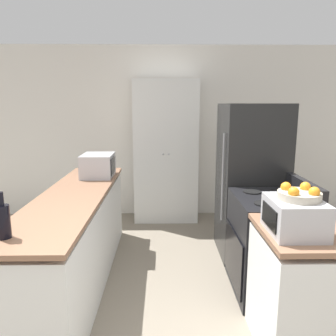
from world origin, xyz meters
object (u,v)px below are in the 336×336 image
(wine_bottle, at_px, (3,221))
(refrigerator, at_px, (250,181))
(toaster_oven, at_px, (294,216))
(microwave, at_px, (98,165))
(fruit_bowl, at_px, (299,194))
(stove, at_px, (269,244))
(pantry_cabinet, at_px, (166,152))

(wine_bottle, bearing_deg, refrigerator, 39.78)
(refrigerator, height_order, toaster_oven, refrigerator)
(wine_bottle, distance_m, toaster_oven, 1.86)
(toaster_oven, bearing_deg, microwave, 132.72)
(microwave, height_order, fruit_bowl, fruit_bowl)
(stove, distance_m, refrigerator, 0.91)
(pantry_cabinet, height_order, toaster_oven, pantry_cabinet)
(microwave, xyz_separation_m, toaster_oven, (1.61, -1.74, -0.02))
(stove, relative_size, refrigerator, 0.61)
(pantry_cabinet, relative_size, refrigerator, 1.19)
(toaster_oven, distance_m, fruit_bowl, 0.15)
(microwave, distance_m, wine_bottle, 1.81)
(pantry_cabinet, bearing_deg, refrigerator, -50.93)
(pantry_cabinet, distance_m, wine_bottle, 3.04)
(wine_bottle, xyz_separation_m, toaster_oven, (1.86, 0.05, -0.00))
(stove, xyz_separation_m, microwave, (-1.74, 0.93, 0.58))
(refrigerator, height_order, wine_bottle, refrigerator)
(pantry_cabinet, height_order, stove, pantry_cabinet)
(wine_bottle, height_order, fruit_bowl, fruit_bowl)
(pantry_cabinet, height_order, fruit_bowl, pantry_cabinet)
(microwave, bearing_deg, pantry_cabinet, 52.98)
(fruit_bowl, bearing_deg, microwave, 133.11)
(stove, height_order, wine_bottle, wine_bottle)
(wine_bottle, relative_size, toaster_oven, 0.76)
(toaster_oven, bearing_deg, refrigerator, 84.72)
(refrigerator, height_order, microwave, refrigerator)
(pantry_cabinet, relative_size, stove, 1.95)
(stove, distance_m, toaster_oven, 1.00)
(stove, bearing_deg, refrigerator, 88.55)
(refrigerator, relative_size, wine_bottle, 5.82)
(refrigerator, bearing_deg, wine_bottle, -140.22)
(wine_bottle, bearing_deg, toaster_oven, 1.55)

